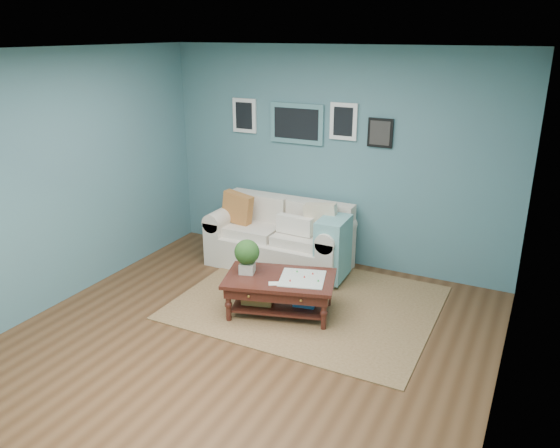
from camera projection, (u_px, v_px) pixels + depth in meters
The scene contains 4 objects.
room_shell at pixel (231, 214), 4.69m from camera, with size 5.00×5.02×2.70m.
area_rug at pixel (308, 302), 6.04m from camera, with size 2.72×2.17×0.01m, color brown.
loveseat at pixel (286, 239), 6.86m from camera, with size 1.81×0.82×0.93m.
coffee_table at pixel (274, 283), 5.72m from camera, with size 1.28×0.96×0.79m.
Camera 1 is at (2.36, -3.73, 2.85)m, focal length 35.00 mm.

